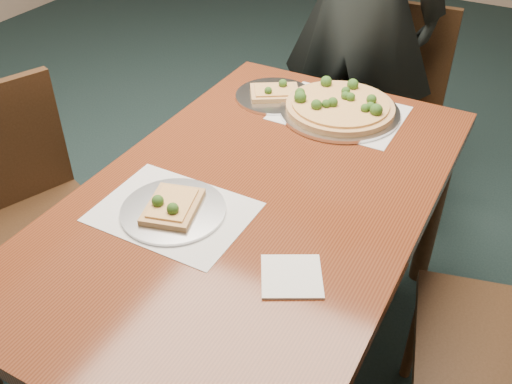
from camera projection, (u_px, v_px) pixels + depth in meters
The scene contains 11 objects.
ground at pixel (197, 263), 2.43m from camera, with size 8.00×8.00×0.00m, color black.
dining_table at pixel (256, 218), 1.64m from camera, with size 0.90×1.50×0.75m.
chair_far at pixel (392, 99), 2.53m from camera, with size 0.45×0.45×0.91m.
chair_left at pixel (27, 204), 1.92m from camera, with size 0.54×0.54×0.91m.
diner at pixel (361, 3), 2.30m from camera, with size 0.68×0.45×1.87m, color black.
placemat_main at pixel (339, 113), 1.94m from camera, with size 0.42×0.32×0.00m, color white.
placemat_near at pixel (174, 212), 1.51m from camera, with size 0.40×0.30×0.00m, color white.
pizza_pan at pixel (340, 107), 1.93m from camera, with size 0.41×0.41×0.07m.
slice_plate_near at pixel (173, 208), 1.50m from camera, with size 0.28×0.28×0.06m.
slice_plate_far at pixel (275, 94), 2.03m from camera, with size 0.28×0.28×0.06m.
napkin at pixel (292, 276), 1.32m from camera, with size 0.14×0.14×0.01m, color white.
Camera 1 is at (1.06, -1.43, 1.70)m, focal length 40.00 mm.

